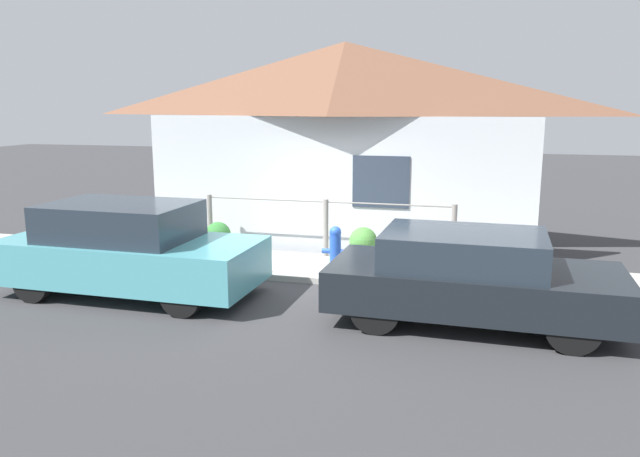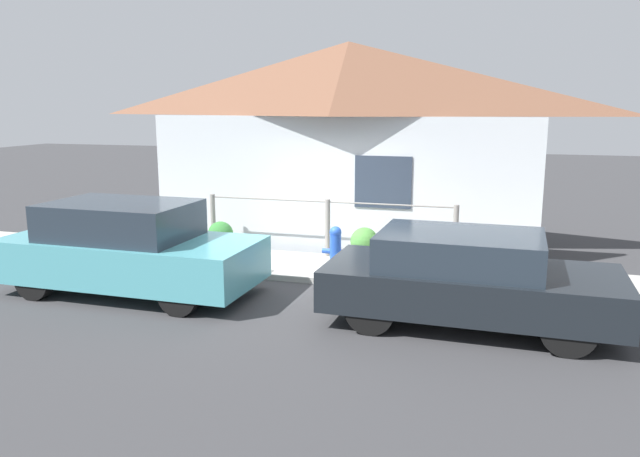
{
  "view_description": "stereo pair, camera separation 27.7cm",
  "coord_description": "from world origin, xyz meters",
  "px_view_note": "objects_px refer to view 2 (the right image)",
  "views": [
    {
      "loc": [
        2.87,
        -9.76,
        3.0
      ],
      "look_at": [
        0.22,
        0.3,
        0.9
      ],
      "focal_mm": 35.0,
      "sensor_mm": 36.0,
      "label": 1
    },
    {
      "loc": [
        3.13,
        -9.69,
        3.0
      ],
      "look_at": [
        0.22,
        0.3,
        0.9
      ],
      "focal_mm": 35.0,
      "sensor_mm": 36.0,
      "label": 2
    }
  ],
  "objects_px": {
    "fire_hydrant": "(335,248)",
    "potted_plant_near_hydrant": "(364,243)",
    "car_left": "(129,249)",
    "car_right": "(468,278)",
    "potted_plant_by_fence": "(221,235)"
  },
  "relations": [
    {
      "from": "fire_hydrant",
      "to": "potted_plant_near_hydrant",
      "type": "height_order",
      "value": "fire_hydrant"
    },
    {
      "from": "car_right",
      "to": "potted_plant_by_fence",
      "type": "relative_size",
      "value": 6.39
    },
    {
      "from": "car_left",
      "to": "fire_hydrant",
      "type": "height_order",
      "value": "car_left"
    },
    {
      "from": "car_right",
      "to": "fire_hydrant",
      "type": "height_order",
      "value": "car_right"
    },
    {
      "from": "car_left",
      "to": "fire_hydrant",
      "type": "distance_m",
      "value": 3.42
    },
    {
      "from": "car_left",
      "to": "car_right",
      "type": "relative_size",
      "value": 1.03
    },
    {
      "from": "car_right",
      "to": "potted_plant_by_fence",
      "type": "xyz_separation_m",
      "value": [
        -4.87,
        2.52,
        -0.21
      ]
    },
    {
      "from": "car_right",
      "to": "fire_hydrant",
      "type": "distance_m",
      "value": 2.91
    },
    {
      "from": "car_left",
      "to": "car_right",
      "type": "xyz_separation_m",
      "value": [
        5.27,
        0.0,
        -0.07
      ]
    },
    {
      "from": "fire_hydrant",
      "to": "potted_plant_near_hydrant",
      "type": "bearing_deg",
      "value": 66.42
    },
    {
      "from": "car_left",
      "to": "car_right",
      "type": "height_order",
      "value": "car_left"
    },
    {
      "from": "potted_plant_near_hydrant",
      "to": "car_left",
      "type": "bearing_deg",
      "value": -142.42
    },
    {
      "from": "fire_hydrant",
      "to": "potted_plant_near_hydrant",
      "type": "xyz_separation_m",
      "value": [
        0.34,
        0.78,
        -0.05
      ]
    },
    {
      "from": "fire_hydrant",
      "to": "potted_plant_by_fence",
      "type": "relative_size",
      "value": 1.31
    },
    {
      "from": "potted_plant_near_hydrant",
      "to": "fire_hydrant",
      "type": "bearing_deg",
      "value": -113.58
    }
  ]
}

